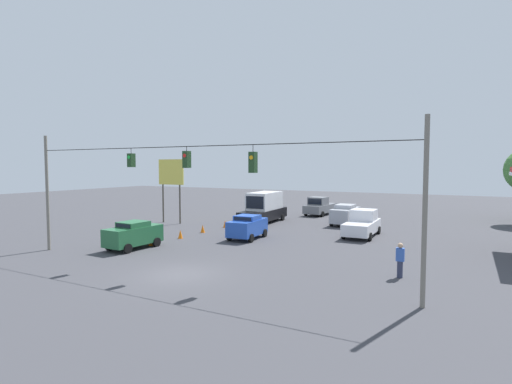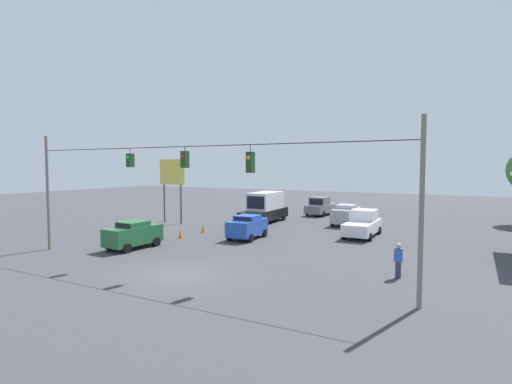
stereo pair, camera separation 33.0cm
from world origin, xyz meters
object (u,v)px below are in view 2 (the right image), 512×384
object	(u,v)px
traffic_cone_second	(181,234)
traffic_cone_third	(203,229)
pickup_truck_white_oncoming_far	(363,224)
sedan_silver_oncoming_deep	(346,214)
overhead_signal_span	(187,185)
roadside_billboard	(172,178)
sedan_green_parked_shoulder	(133,234)
box_truck_black_withflow_far	(265,208)
pickup_truck_grey_withflow_deep	(321,207)
traffic_cone_nearest	(151,241)
sedan_blue_withflow_mid	(247,226)
pedestrian	(398,260)
traffic_cone_fourth	(226,224)

from	to	relation	value
traffic_cone_second	traffic_cone_third	bearing A→B (deg)	-88.59
pickup_truck_white_oncoming_far	sedan_silver_oncoming_deep	bearing A→B (deg)	-61.82
overhead_signal_span	roadside_billboard	world-z (taller)	overhead_signal_span
sedan_green_parked_shoulder	box_truck_black_withflow_far	size ratio (longest dim) A/B	0.57
overhead_signal_span	sedan_green_parked_shoulder	world-z (taller)	overhead_signal_span
sedan_green_parked_shoulder	traffic_cone_second	distance (m)	4.61
pickup_truck_grey_withflow_deep	traffic_cone_second	distance (m)	20.15
traffic_cone_nearest	box_truck_black_withflow_far	bearing A→B (deg)	-97.11
traffic_cone_nearest	traffic_cone_second	xyz separation A→B (m)	(-0.07, -3.19, 0.00)
pickup_truck_white_oncoming_far	traffic_cone_second	size ratio (longest dim) A/B	8.10
pickup_truck_white_oncoming_far	traffic_cone_second	distance (m)	14.62
pickup_truck_white_oncoming_far	sedan_blue_withflow_mid	distance (m)	9.38
pickup_truck_grey_withflow_deep	roadside_billboard	xyz separation A→B (m)	(10.89, 13.23, 3.55)
pickup_truck_white_oncoming_far	traffic_cone_third	distance (m)	13.30
sedan_silver_oncoming_deep	box_truck_black_withflow_far	xyz separation A→B (m)	(7.71, 2.17, 0.46)
pickup_truck_grey_withflow_deep	overhead_signal_span	bearing A→B (deg)	94.26
sedan_green_parked_shoulder	overhead_signal_span	bearing A→B (deg)	156.98
traffic_cone_nearest	pedestrian	size ratio (longest dim) A/B	0.38
pickup_truck_grey_withflow_deep	pedestrian	bearing A→B (deg)	117.86
overhead_signal_span	sedan_green_parked_shoulder	xyz separation A→B (m)	(7.11, -3.02, -3.67)
box_truck_black_withflow_far	pickup_truck_white_oncoming_far	bearing A→B (deg)	162.97
traffic_cone_third	traffic_cone_fourth	distance (m)	3.30
box_truck_black_withflow_far	traffic_cone_fourth	world-z (taller)	box_truck_black_withflow_far
sedan_green_parked_shoulder	pickup_truck_grey_withflow_deep	bearing A→B (deg)	-101.89
sedan_silver_oncoming_deep	roadside_billboard	distance (m)	17.44
box_truck_black_withflow_far	traffic_cone_nearest	world-z (taller)	box_truck_black_withflow_far
pickup_truck_grey_withflow_deep	traffic_cone_third	distance (m)	17.19
sedan_blue_withflow_mid	traffic_cone_nearest	world-z (taller)	sedan_blue_withflow_mid
sedan_green_parked_shoulder	pickup_truck_white_oncoming_far	distance (m)	17.77
box_truck_black_withflow_far	traffic_cone_nearest	xyz separation A→B (m)	(1.78, 14.29, -1.15)
pickup_truck_white_oncoming_far	traffic_cone_second	bearing A→B (deg)	32.48
sedan_green_parked_shoulder	pedestrian	xyz separation A→B (m)	(-17.28, -1.06, -0.07)
traffic_cone_nearest	traffic_cone_second	world-z (taller)	same
traffic_cone_fourth	pedestrian	bearing A→B (deg)	149.57
sedan_green_parked_shoulder	sedan_silver_oncoming_deep	xyz separation A→B (m)	(-9.83, -17.81, 0.05)
sedan_silver_oncoming_deep	traffic_cone_fourth	size ratio (longest dim) A/B	6.64
pickup_truck_grey_withflow_deep	traffic_cone_third	world-z (taller)	pickup_truck_grey_withflow_deep
traffic_cone_nearest	traffic_cone_fourth	bearing A→B (deg)	-90.96
sedan_silver_oncoming_deep	traffic_cone_second	size ratio (longest dim) A/B	6.64
sedan_blue_withflow_mid	roadside_billboard	size ratio (longest dim) A/B	0.63
sedan_green_parked_shoulder	sedan_silver_oncoming_deep	bearing A→B (deg)	-118.88
sedan_silver_oncoming_deep	pedestrian	world-z (taller)	sedan_silver_oncoming_deep
box_truck_black_withflow_far	traffic_cone_third	xyz separation A→B (m)	(1.79, 8.01, -1.15)
sedan_silver_oncoming_deep	pickup_truck_white_oncoming_far	bearing A→B (deg)	118.18
sedan_green_parked_shoulder	sedan_silver_oncoming_deep	world-z (taller)	sedan_silver_oncoming_deep
traffic_cone_second	pedestrian	size ratio (longest dim) A/B	0.38
traffic_cone_third	traffic_cone_fourth	size ratio (longest dim) A/B	1.00
overhead_signal_span	traffic_cone_third	bearing A→B (deg)	-57.52
sedan_green_parked_shoulder	traffic_cone_second	xyz separation A→B (m)	(-0.40, -4.55, -0.64)
box_truck_black_withflow_far	traffic_cone_second	distance (m)	11.29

